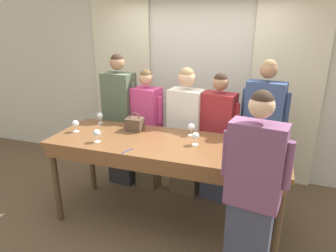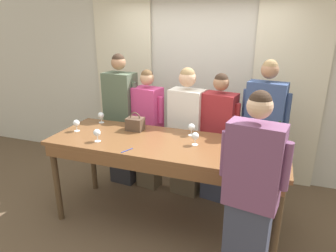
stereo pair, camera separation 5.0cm
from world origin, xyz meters
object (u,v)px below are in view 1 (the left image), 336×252
at_px(wine_bottle, 277,139).
at_px(guest_olive_jacket, 120,121).
at_px(wine_glass_center_mid, 237,137).
at_px(host_pouring, 252,197).
at_px(wine_glass_front_mid, 191,127).
at_px(wine_glass_center_right, 100,116).
at_px(wine_glass_front_left, 97,134).
at_px(guest_navy_coat, 262,135).
at_px(wine_glass_front_right, 75,124).
at_px(tasting_bar, 164,152).
at_px(handbag, 135,124).
at_px(wine_glass_center_left, 195,136).
at_px(guest_striped_shirt, 217,138).
at_px(guest_pink_top, 147,130).
at_px(guest_cream_sweater, 186,133).

relative_size(wine_bottle, guest_olive_jacket, 0.17).
bearing_deg(wine_glass_center_mid, host_pouring, -74.77).
distance_m(wine_bottle, wine_glass_front_mid, 0.93).
distance_m(wine_glass_front_mid, wine_glass_center_right, 1.21).
xyz_separation_m(wine_glass_front_left, guest_navy_coat, (1.67, 0.93, -0.16)).
bearing_deg(host_pouring, wine_glass_front_right, 163.08).
distance_m(tasting_bar, handbag, 0.56).
relative_size(handbag, guest_navy_coat, 0.12).
distance_m(wine_glass_center_left, guest_striped_shirt, 0.73).
relative_size(guest_pink_top, guest_striped_shirt, 1.00).
xyz_separation_m(guest_olive_jacket, host_pouring, (1.86, -1.36, -0.02)).
distance_m(wine_glass_center_mid, guest_navy_coat, 0.64).
relative_size(tasting_bar, guest_olive_jacket, 1.38).
bearing_deg(wine_glass_center_right, guest_cream_sweater, 19.55).
xyz_separation_m(tasting_bar, wine_glass_center_mid, (0.74, 0.16, 0.20)).
height_order(tasting_bar, wine_glass_front_mid, wine_glass_front_mid).
distance_m(wine_bottle, wine_glass_front_right, 2.23).
distance_m(guest_pink_top, guest_striped_shirt, 0.95).
xyz_separation_m(wine_glass_center_mid, wine_glass_center_right, (-1.73, 0.20, 0.00)).
height_order(wine_glass_front_mid, guest_cream_sweater, guest_cream_sweater).
xyz_separation_m(guest_pink_top, guest_navy_coat, (1.48, -0.00, 0.10)).
height_order(guest_olive_jacket, guest_cream_sweater, guest_olive_jacket).
height_order(wine_bottle, guest_navy_coat, guest_navy_coat).
relative_size(wine_glass_center_left, host_pouring, 0.08).
bearing_deg(guest_striped_shirt, wine_glass_front_left, -140.75).
bearing_deg(wine_glass_front_left, wine_glass_center_left, 14.23).
height_order(wine_bottle, guest_cream_sweater, guest_cream_sweater).
relative_size(wine_glass_center_right, guest_cream_sweater, 0.08).
bearing_deg(guest_navy_coat, guest_striped_shirt, 180.00).
distance_m(wine_glass_center_left, guest_pink_top, 1.10).
relative_size(handbag, wine_glass_center_right, 1.60).
bearing_deg(host_pouring, guest_olive_jacket, 143.81).
height_order(wine_glass_center_left, guest_cream_sweater, guest_cream_sweater).
bearing_deg(guest_pink_top, wine_glass_front_mid, -30.40).
bearing_deg(host_pouring, guest_cream_sweater, 124.09).
relative_size(wine_glass_center_right, host_pouring, 0.08).
bearing_deg(guest_cream_sweater, wine_glass_center_left, -66.87).
bearing_deg(wine_glass_center_left, host_pouring, -47.30).
bearing_deg(guest_olive_jacket, wine_glass_center_left, -28.82).
bearing_deg(wine_glass_front_mid, host_pouring, -51.70).
bearing_deg(guest_olive_jacket, wine_glass_front_left, -77.31).
xyz_separation_m(tasting_bar, handbag, (-0.46, 0.26, 0.18)).
distance_m(guest_olive_jacket, guest_navy_coat, 1.88).
xyz_separation_m(wine_glass_front_right, guest_pink_top, (0.60, 0.74, -0.26)).
distance_m(wine_glass_front_mid, guest_striped_shirt, 0.55).
distance_m(tasting_bar, wine_glass_center_left, 0.38).
bearing_deg(guest_striped_shirt, wine_glass_center_mid, -62.83).
height_order(wine_glass_center_right, guest_pink_top, guest_pink_top).
bearing_deg(wine_glass_front_right, guest_cream_sweater, 32.97).
bearing_deg(guest_striped_shirt, guest_olive_jacket, 180.00).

